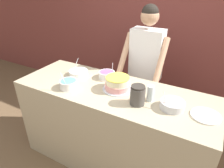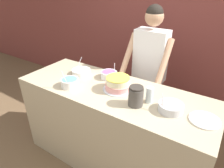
{
  "view_description": "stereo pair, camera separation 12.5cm",
  "coord_description": "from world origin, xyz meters",
  "px_view_note": "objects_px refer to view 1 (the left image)",
  "views": [
    {
      "loc": [
        0.82,
        -1.13,
        1.93
      ],
      "look_at": [
        0.02,
        0.32,
        1.04
      ],
      "focal_mm": 32.0,
      "sensor_mm": 36.0,
      "label": 1
    },
    {
      "loc": [
        0.93,
        -1.06,
        1.93
      ],
      "look_at": [
        0.02,
        0.32,
        1.04
      ],
      "focal_mm": 32.0,
      "sensor_mm": 36.0,
      "label": 2
    }
  ],
  "objects_px": {
    "frosting_bowl_blue": "(69,84)",
    "stoneware_jar": "(138,95)",
    "frosting_bowl_purple": "(107,75)",
    "frosting_bowl_white": "(78,73)",
    "person_baker": "(146,62)",
    "ceramic_plate": "(206,116)",
    "cake": "(118,84)",
    "frosting_bowl_pink": "(172,104)",
    "drinking_glass": "(150,93)"
  },
  "relations": [
    {
      "from": "frosting_bowl_blue",
      "to": "stoneware_jar",
      "type": "bearing_deg",
      "value": 5.13
    },
    {
      "from": "frosting_bowl_purple",
      "to": "frosting_bowl_white",
      "type": "distance_m",
      "value": 0.33
    },
    {
      "from": "person_baker",
      "to": "frosting_bowl_purple",
      "type": "height_order",
      "value": "person_baker"
    },
    {
      "from": "ceramic_plate",
      "to": "cake",
      "type": "bearing_deg",
      "value": 176.73
    },
    {
      "from": "person_baker",
      "to": "stoneware_jar",
      "type": "xyz_separation_m",
      "value": [
        0.22,
        -0.78,
        0.02
      ]
    },
    {
      "from": "ceramic_plate",
      "to": "stoneware_jar",
      "type": "bearing_deg",
      "value": -169.89
    },
    {
      "from": "frosting_bowl_pink",
      "to": "stoneware_jar",
      "type": "bearing_deg",
      "value": -164.12
    },
    {
      "from": "frosting_bowl_pink",
      "to": "cake",
      "type": "bearing_deg",
      "value": 173.38
    },
    {
      "from": "frosting_bowl_blue",
      "to": "frosting_bowl_white",
      "type": "height_order",
      "value": "frosting_bowl_blue"
    },
    {
      "from": "frosting_bowl_blue",
      "to": "drinking_glass",
      "type": "xyz_separation_m",
      "value": [
        0.78,
        0.17,
        0.03
      ]
    },
    {
      "from": "frosting_bowl_blue",
      "to": "frosting_bowl_white",
      "type": "xyz_separation_m",
      "value": [
        -0.09,
        0.28,
        -0.01
      ]
    },
    {
      "from": "cake",
      "to": "frosting_bowl_pink",
      "type": "height_order",
      "value": "frosting_bowl_pink"
    },
    {
      "from": "frosting_bowl_blue",
      "to": "frosting_bowl_purple",
      "type": "relative_size",
      "value": 1.02
    },
    {
      "from": "frosting_bowl_pink",
      "to": "ceramic_plate",
      "type": "distance_m",
      "value": 0.27
    },
    {
      "from": "frosting_bowl_blue",
      "to": "stoneware_jar",
      "type": "relative_size",
      "value": 1.08
    },
    {
      "from": "frosting_bowl_pink",
      "to": "frosting_bowl_blue",
      "type": "bearing_deg",
      "value": -171.73
    },
    {
      "from": "ceramic_plate",
      "to": "frosting_bowl_purple",
      "type": "bearing_deg",
      "value": 168.22
    },
    {
      "from": "frosting_bowl_white",
      "to": "frosting_bowl_pink",
      "type": "height_order",
      "value": "frosting_bowl_white"
    },
    {
      "from": "person_baker",
      "to": "ceramic_plate",
      "type": "xyz_separation_m",
      "value": [
        0.76,
        -0.69,
        -0.06
      ]
    },
    {
      "from": "cake",
      "to": "frosting_bowl_blue",
      "type": "distance_m",
      "value": 0.48
    },
    {
      "from": "frosting_bowl_white",
      "to": "ceramic_plate",
      "type": "distance_m",
      "value": 1.34
    },
    {
      "from": "person_baker",
      "to": "frosting_bowl_white",
      "type": "relative_size",
      "value": 8.14
    },
    {
      "from": "frosting_bowl_white",
      "to": "drinking_glass",
      "type": "xyz_separation_m",
      "value": [
        0.87,
        -0.11,
        0.04
      ]
    },
    {
      "from": "cake",
      "to": "frosting_bowl_pink",
      "type": "bearing_deg",
      "value": -6.62
    },
    {
      "from": "frosting_bowl_blue",
      "to": "frosting_bowl_white",
      "type": "distance_m",
      "value": 0.29
    },
    {
      "from": "person_baker",
      "to": "frosting_bowl_purple",
      "type": "xyz_separation_m",
      "value": [
        -0.27,
        -0.47,
        -0.03
      ]
    },
    {
      "from": "person_baker",
      "to": "frosting_bowl_purple",
      "type": "distance_m",
      "value": 0.54
    },
    {
      "from": "frosting_bowl_pink",
      "to": "frosting_bowl_purple",
      "type": "bearing_deg",
      "value": 163.15
    },
    {
      "from": "cake",
      "to": "frosting_bowl_blue",
      "type": "xyz_separation_m",
      "value": [
        -0.43,
        -0.21,
        -0.02
      ]
    },
    {
      "from": "frosting_bowl_white",
      "to": "drinking_glass",
      "type": "bearing_deg",
      "value": -7.14
    },
    {
      "from": "cake",
      "to": "frosting_bowl_purple",
      "type": "relative_size",
      "value": 1.55
    },
    {
      "from": "frosting_bowl_blue",
      "to": "ceramic_plate",
      "type": "bearing_deg",
      "value": 7.32
    },
    {
      "from": "frosting_bowl_blue",
      "to": "frosting_bowl_pink",
      "type": "distance_m",
      "value": 0.99
    },
    {
      "from": "person_baker",
      "to": "ceramic_plate",
      "type": "bearing_deg",
      "value": -42.01
    },
    {
      "from": "frosting_bowl_pink",
      "to": "drinking_glass",
      "type": "distance_m",
      "value": 0.21
    },
    {
      "from": "ceramic_plate",
      "to": "stoneware_jar",
      "type": "xyz_separation_m",
      "value": [
        -0.54,
        -0.1,
        0.08
      ]
    },
    {
      "from": "drinking_glass",
      "to": "stoneware_jar",
      "type": "relative_size",
      "value": 0.83
    },
    {
      "from": "frosting_bowl_pink",
      "to": "stoneware_jar",
      "type": "height_order",
      "value": "stoneware_jar"
    },
    {
      "from": "cake",
      "to": "frosting_bowl_blue",
      "type": "bearing_deg",
      "value": -154.65
    },
    {
      "from": "cake",
      "to": "frosting_bowl_pink",
      "type": "distance_m",
      "value": 0.55
    },
    {
      "from": "stoneware_jar",
      "to": "ceramic_plate",
      "type": "bearing_deg",
      "value": 10.11
    },
    {
      "from": "person_baker",
      "to": "ceramic_plate",
      "type": "relative_size",
      "value": 7.21
    },
    {
      "from": "frosting_bowl_pink",
      "to": "stoneware_jar",
      "type": "xyz_separation_m",
      "value": [
        -0.28,
        -0.08,
        0.05
      ]
    },
    {
      "from": "ceramic_plate",
      "to": "stoneware_jar",
      "type": "relative_size",
      "value": 1.33
    },
    {
      "from": "cake",
      "to": "ceramic_plate",
      "type": "bearing_deg",
      "value": -3.27
    },
    {
      "from": "cake",
      "to": "frosting_bowl_blue",
      "type": "height_order",
      "value": "frosting_bowl_blue"
    },
    {
      "from": "frosting_bowl_purple",
      "to": "frosting_bowl_white",
      "type": "xyz_separation_m",
      "value": [
        -0.31,
        -0.09,
        -0.01
      ]
    },
    {
      "from": "drinking_glass",
      "to": "frosting_bowl_white",
      "type": "bearing_deg",
      "value": 172.86
    },
    {
      "from": "drinking_glass",
      "to": "frosting_bowl_purple",
      "type": "bearing_deg",
      "value": 159.99
    },
    {
      "from": "frosting_bowl_white",
      "to": "ceramic_plate",
      "type": "relative_size",
      "value": 0.89
    }
  ]
}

